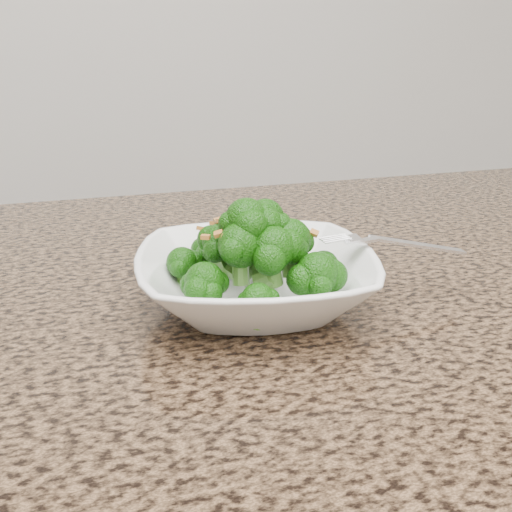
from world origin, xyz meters
name	(u,v)px	position (x,y,z in m)	size (l,w,h in m)	color
granite_counter	(174,357)	(0.00, 0.30, 0.89)	(1.64, 1.04, 0.03)	brown
bowl	(256,280)	(0.09, 0.35, 0.93)	(0.22, 0.22, 0.05)	white
broccoli_pile	(256,217)	(0.09, 0.35, 0.99)	(0.19, 0.19, 0.07)	#165509
garlic_topping	(256,177)	(0.09, 0.35, 1.02)	(0.12, 0.12, 0.01)	#BE772E
fork	(372,240)	(0.19, 0.33, 0.96)	(0.16, 0.03, 0.01)	silver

